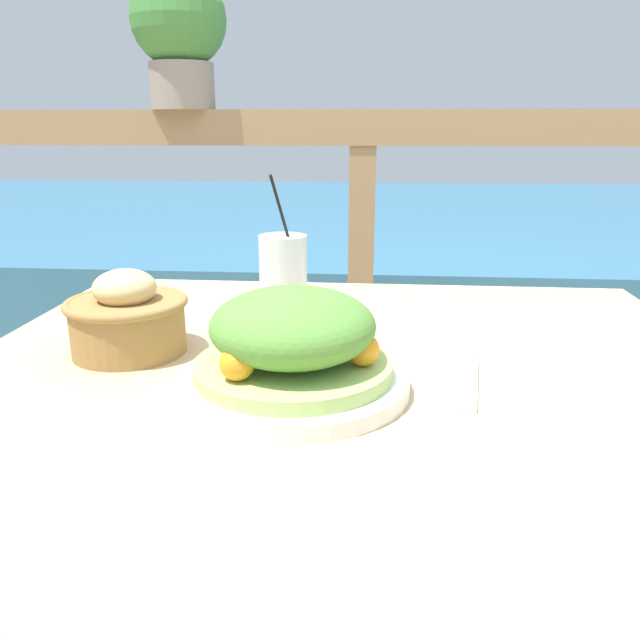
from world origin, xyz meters
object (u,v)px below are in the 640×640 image
(salad_plate, at_px, (293,348))
(bread_basket, at_px, (127,318))
(drink_glass, at_px, (283,276))
(potted_plant, at_px, (179,31))

(salad_plate, relative_size, bread_basket, 1.66)
(drink_glass, relative_size, potted_plant, 0.70)
(drink_glass, height_order, bread_basket, drink_glass)
(drink_glass, xyz_separation_m, potted_plant, (-0.36, 0.69, 0.48))
(bread_basket, height_order, potted_plant, potted_plant)
(salad_plate, height_order, drink_glass, drink_glass)
(salad_plate, distance_m, bread_basket, 0.28)
(salad_plate, xyz_separation_m, drink_glass, (-0.06, 0.32, 0.01))
(bread_basket, xyz_separation_m, potted_plant, (-0.17, 0.89, 0.50))
(salad_plate, bearing_deg, bread_basket, 155.60)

